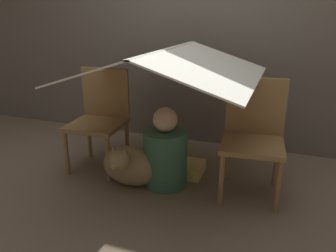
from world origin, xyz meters
name	(u,v)px	position (x,y,z in m)	size (l,w,h in m)	color
ground_plane	(158,193)	(0.00, 0.00, 0.00)	(8.80, 8.80, 0.00)	#7A6651
wall_back	(202,19)	(0.00, 1.18, 1.25)	(7.00, 0.05, 2.50)	#6B6056
chair_left	(100,115)	(-0.66, 0.30, 0.47)	(0.47, 0.47, 0.86)	olive
chair_right	(253,133)	(0.65, 0.30, 0.47)	(0.48, 0.48, 0.86)	olive
sheet_canopy	(168,63)	(0.00, 0.22, 0.96)	(1.31, 1.32, 0.21)	silver
person_front	(165,154)	(0.00, 0.16, 0.26)	(0.34, 0.34, 0.64)	#38664C
dog	(130,165)	(-0.25, 0.03, 0.18)	(0.47, 0.41, 0.39)	#9E7F56
floor_cushion	(184,168)	(0.08, 0.38, 0.05)	(0.33, 0.26, 0.10)	#E5CC66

